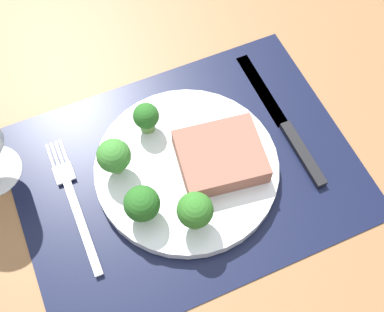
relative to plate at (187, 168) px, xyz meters
The scene contains 10 objects.
ground_plane 2.60cm from the plate, ahead, with size 140.00×110.00×3.00cm, color brown.
placemat 0.95cm from the plate, ahead, with size 42.78×32.05×0.30cm, color black.
plate is the anchor object (origin of this frame).
steak 4.75cm from the plate, 16.45° to the right, with size 10.30×8.80×2.75cm, color #8C5647.
broccoli_center 9.63cm from the plate, 160.12° to the left, with size 4.17×4.17×5.64cm.
broccoli_back_left 8.73cm from the plate, 105.84° to the right, with size 4.20×4.20×5.81cm.
broccoli_near_fork 9.02cm from the plate, 151.41° to the right, with size 4.26×4.26×5.18cm.
broccoli_front_edge 8.25cm from the plate, 109.41° to the left, with size 3.36×3.36×4.52cm.
fork 14.65cm from the plate, behind, with size 2.40×19.20×0.50cm.
knife 14.79cm from the plate, ahead, with size 1.80×23.00×0.80cm.
Camera 1 is at (-10.63, -26.13, 57.05)cm, focal length 46.15 mm.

